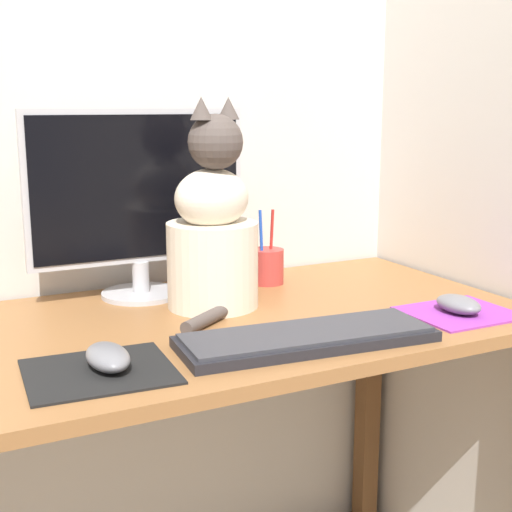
% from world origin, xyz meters
% --- Properties ---
extents(wall_back, '(7.00, 0.04, 2.50)m').
position_xyz_m(wall_back, '(0.00, 0.35, 1.25)').
color(wall_back, beige).
rests_on(wall_back, ground_plane).
extents(wall_side_right, '(0.04, 7.00, 2.50)m').
position_xyz_m(wall_side_right, '(0.65, 0.00, 1.25)').
color(wall_side_right, beige).
rests_on(wall_side_right, ground_plane).
extents(desk, '(1.24, 0.65, 0.75)m').
position_xyz_m(desk, '(0.00, 0.00, 0.64)').
color(desk, brown).
rests_on(desk, ground_plane).
extents(monitor, '(0.47, 0.17, 0.40)m').
position_xyz_m(monitor, '(-0.07, 0.23, 0.97)').
color(monitor, '#B2B2B7').
rests_on(monitor, desk).
extents(keyboard, '(0.46, 0.19, 0.02)m').
position_xyz_m(keyboard, '(0.08, -0.20, 0.76)').
color(keyboard, black).
rests_on(keyboard, desk).
extents(mousepad_left, '(0.24, 0.21, 0.00)m').
position_xyz_m(mousepad_left, '(-0.27, -0.17, 0.75)').
color(mousepad_left, black).
rests_on(mousepad_left, desk).
extents(mousepad_right, '(0.21, 0.18, 0.00)m').
position_xyz_m(mousepad_right, '(0.45, -0.18, 0.75)').
color(mousepad_right, purple).
rests_on(mousepad_right, desk).
extents(computer_mouse_left, '(0.06, 0.11, 0.04)m').
position_xyz_m(computer_mouse_left, '(-0.25, -0.17, 0.77)').
color(computer_mouse_left, slate).
rests_on(computer_mouse_left, mousepad_left).
extents(computer_mouse_right, '(0.07, 0.10, 0.03)m').
position_xyz_m(computer_mouse_right, '(0.44, -0.19, 0.77)').
color(computer_mouse_right, slate).
rests_on(computer_mouse_right, mousepad_right).
extents(cat, '(0.24, 0.28, 0.42)m').
position_xyz_m(cat, '(0.03, 0.08, 0.91)').
color(cat, beige).
rests_on(cat, desk).
extents(pen_cup, '(0.08, 0.08, 0.17)m').
position_xyz_m(pen_cup, '(0.22, 0.20, 0.79)').
color(pen_cup, '#B23833').
rests_on(pen_cup, desk).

